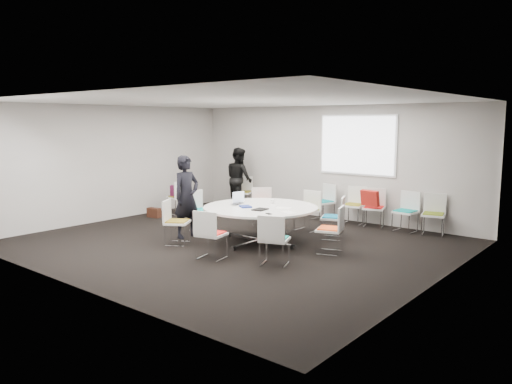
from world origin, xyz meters
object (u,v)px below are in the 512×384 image
Objects in this scene: chair_ring_a at (330,239)px; chair_ring_c at (307,219)px; maroon_bag at (178,191)px; chair_back_d at (405,219)px; chair_back_c at (374,215)px; chair_back_e at (433,223)px; chair_ring_e at (201,218)px; brown_bag at (154,213)px; chair_ring_h at (274,249)px; person_back at (239,178)px; chair_spare_left at (179,204)px; chair_ring_f at (177,231)px; chair_ring_b at (333,226)px; chair_person_back at (243,198)px; chair_back_b at (354,212)px; chair_ring_d at (262,214)px; laptop at (239,204)px; chair_back_a at (323,209)px; chair_ring_g at (211,244)px; conference_table at (260,216)px; person_main at (186,197)px.

chair_ring_a and chair_ring_c have the same top height.
chair_back_d is at bearing 17.51° from maroon_bag.
chair_back_c and chair_back_e have the same top height.
chair_ring_e is 1.00× the size of chair_back_c.
brown_bag is at bearing 10.69° from chair_back_c.
chair_ring_h is 3.95m from chair_back_d.
chair_spare_left is at bearing 89.67° from person_back.
chair_ring_b is at bearing 106.93° from chair_ring_f.
chair_person_back is (-3.02, 1.33, 0.00)m from chair_ring_c.
chair_ring_h is 3.99m from chair_back_b.
chair_ring_a is 1.00× the size of chair_person_back.
chair_person_back is (-1.94, 1.57, 0.00)m from chair_ring_d.
chair_ring_h is at bearing 113.22° from chair_ring_c.
laptop is at bearing 107.97° from chair_ring_b.
chair_spare_left is (-6.03, -1.77, 0.00)m from chair_back_e.
chair_back_d is 1.00× the size of chair_person_back.
chair_ring_f is 1.00× the size of chair_spare_left.
chair_back_e is 6.28m from chair_spare_left.
chair_ring_c is 1.00× the size of chair_back_a.
chair_person_back is at bearing -64.39° from person_back.
chair_back_b and chair_spare_left have the same top height.
chair_back_b and chair_back_d have the same top height.
chair_ring_b and chair_ring_g have the same top height.
person_back is (-2.64, -0.12, 0.58)m from chair_back_a.
chair_back_e is (1.89, -0.00, 0.00)m from chair_back_b.
conference_table is at bearing 110.92° from chair_person_back.
person_main reaches higher than chair_back_b.
laptop is (-2.94, -2.90, 0.47)m from chair_back_e.
brown_bag is (-4.71, -0.82, -0.16)m from chair_ring_b.
maroon_bag is at bearing 7.67° from chair_ring_c.
chair_ring_c is at bearing 6.65° from maroon_bag.
chair_ring_f is 1.00× the size of chair_back_b.
chair_ring_e is at bearing 90.79° from chair_ring_b.
laptop is at bearing 126.83° from chair_ring_h.
chair_ring_g is 4.92m from chair_back_e.
chair_ring_a is 2.08m from laptop.
chair_back_b is at bearing 22.97° from maroon_bag.
chair_ring_f reaches higher than laptop.
chair_ring_e is at bearing 78.64° from chair_back_a.
chair_ring_b is 4.59m from maroon_bag.
chair_back_b is 1.00× the size of chair_spare_left.
chair_ring_f is 1.00× the size of chair_back_a.
chair_ring_a and chair_ring_f have the same top height.
chair_ring_b is at bearing -63.25° from laptop.
chair_ring_a is 1.93m from chair_ring_c.
chair_ring_g and chair_back_d have the same top height.
laptop is (-1.05, -2.90, 0.47)m from chair_back_b.
chair_ring_g is 1.16m from chair_ring_h.
chair_back_e is 0.52× the size of person_back.
chair_ring_c is 2.20× the size of maroon_bag.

